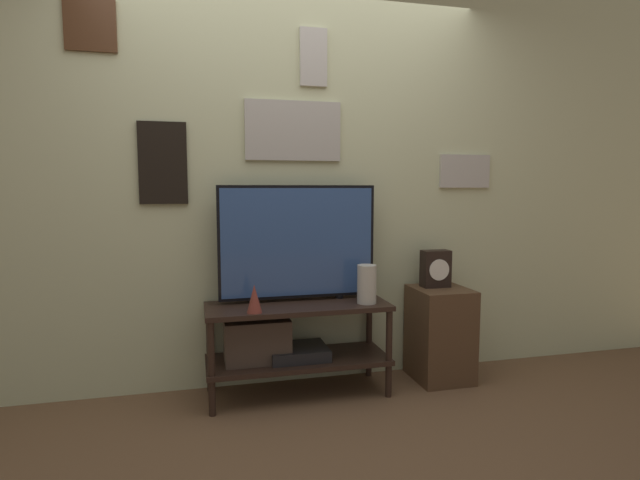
% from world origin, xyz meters
% --- Properties ---
extents(ground_plane, '(12.00, 12.00, 0.00)m').
position_xyz_m(ground_plane, '(0.00, 0.00, 0.00)').
color(ground_plane, brown).
extents(wall_back, '(6.40, 0.08, 2.70)m').
position_xyz_m(wall_back, '(-0.00, 0.51, 1.36)').
color(wall_back, beige).
rests_on(wall_back, ground_plane).
extents(media_console, '(1.12, 0.42, 0.57)m').
position_xyz_m(media_console, '(-0.09, 0.25, 0.36)').
color(media_console, black).
rests_on(media_console, ground_plane).
extents(television, '(0.99, 0.05, 0.73)m').
position_xyz_m(television, '(0.02, 0.34, 0.95)').
color(television, black).
rests_on(television, media_console).
extents(vase_slim_bronze, '(0.09, 0.09, 0.16)m').
position_xyz_m(vase_slim_bronze, '(-0.28, 0.10, 0.65)').
color(vase_slim_bronze, brown).
rests_on(vase_slim_bronze, media_console).
extents(vase_tall_ceramic, '(0.12, 0.12, 0.24)m').
position_xyz_m(vase_tall_ceramic, '(0.42, 0.17, 0.69)').
color(vase_tall_ceramic, beige).
rests_on(vase_tall_ceramic, media_console).
extents(side_table, '(0.36, 0.39, 0.62)m').
position_xyz_m(side_table, '(0.98, 0.27, 0.31)').
color(side_table, '#513823').
rests_on(side_table, ground_plane).
extents(mantel_clock, '(0.19, 0.11, 0.25)m').
position_xyz_m(mantel_clock, '(0.96, 0.32, 0.74)').
color(mantel_clock, black).
rests_on(mantel_clock, side_table).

